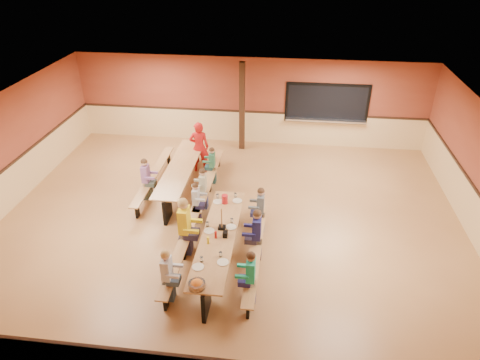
# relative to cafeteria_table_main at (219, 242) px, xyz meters

# --- Properties ---
(ground) EXTENTS (12.00, 12.00, 0.00)m
(ground) POSITION_rel_cafeteria_table_main_xyz_m (0.01, 1.52, -0.53)
(ground) COLOR #966439
(ground) RESTS_ON ground
(room_envelope) EXTENTS (12.04, 10.04, 3.02)m
(room_envelope) POSITION_rel_cafeteria_table_main_xyz_m (0.01, 1.52, 0.16)
(room_envelope) COLOR brown
(room_envelope) RESTS_ON ground
(kitchen_pass_through) EXTENTS (2.78, 0.28, 1.38)m
(kitchen_pass_through) POSITION_rel_cafeteria_table_main_xyz_m (2.61, 6.48, 0.96)
(kitchen_pass_through) COLOR black
(kitchen_pass_through) RESTS_ON ground
(structural_post) EXTENTS (0.18, 0.18, 3.00)m
(structural_post) POSITION_rel_cafeteria_table_main_xyz_m (-0.19, 5.92, 0.97)
(structural_post) COLOR black
(structural_post) RESTS_ON ground
(cafeteria_table_main) EXTENTS (1.91, 3.70, 0.74)m
(cafeteria_table_main) POSITION_rel_cafeteria_table_main_xyz_m (0.00, 0.00, 0.00)
(cafeteria_table_main) COLOR #A57341
(cafeteria_table_main) RESTS_ON ground
(cafeteria_table_second) EXTENTS (1.91, 3.70, 0.74)m
(cafeteria_table_second) POSITION_rel_cafeteria_table_main_xyz_m (-1.60, 2.99, 0.00)
(cafeteria_table_second) COLOR #A57341
(cafeteria_table_second) RESTS_ON ground
(seated_child_white_left) EXTENTS (0.38, 0.31, 1.22)m
(seated_child_white_left) POSITION_rel_cafeteria_table_main_xyz_m (-0.83, -1.28, 0.09)
(seated_child_white_left) COLOR silver
(seated_child_white_left) RESTS_ON ground
(seated_adult_yellow) EXTENTS (0.48, 0.40, 1.45)m
(seated_adult_yellow) POSITION_rel_cafeteria_table_main_xyz_m (-0.83, 0.22, 0.20)
(seated_adult_yellow) COLOR yellow
(seated_adult_yellow) RESTS_ON ground
(seated_child_grey_left) EXTENTS (0.33, 0.27, 1.14)m
(seated_child_grey_left) POSITION_rel_cafeteria_table_main_xyz_m (-0.83, 1.44, 0.04)
(seated_child_grey_left) COLOR #B0B0B0
(seated_child_grey_left) RESTS_ON ground
(seated_child_teal_right) EXTENTS (0.38, 0.31, 1.23)m
(seated_child_teal_right) POSITION_rel_cafeteria_table_main_xyz_m (0.83, -1.13, 0.09)
(seated_child_teal_right) COLOR #1EAC83
(seated_child_teal_right) RESTS_ON ground
(seated_child_navy_right) EXTENTS (0.41, 0.33, 1.28)m
(seated_child_navy_right) POSITION_rel_cafeteria_table_main_xyz_m (0.83, 0.22, 0.12)
(seated_child_navy_right) COLOR navy
(seated_child_navy_right) RESTS_ON ground
(seated_child_char_right) EXTENTS (0.37, 0.30, 1.21)m
(seated_child_char_right) POSITION_rel_cafeteria_table_main_xyz_m (0.83, 1.28, 0.08)
(seated_child_char_right) COLOR #52595E
(seated_child_char_right) RESTS_ON ground
(seated_child_purple_sec) EXTENTS (0.38, 0.31, 1.24)m
(seated_child_purple_sec) POSITION_rel_cafeteria_table_main_xyz_m (-2.43, 2.36, 0.09)
(seated_child_purple_sec) COLOR #7F5282
(seated_child_purple_sec) RESTS_ON ground
(seated_child_green_sec) EXTENTS (0.33, 0.27, 1.14)m
(seated_child_green_sec) POSITION_rel_cafeteria_table_main_xyz_m (-0.78, 3.47, 0.04)
(seated_child_green_sec) COLOR #2D6948
(seated_child_green_sec) RESTS_ON ground
(seated_child_tan_sec) EXTENTS (0.36, 0.29, 1.18)m
(seated_child_tan_sec) POSITION_rel_cafeteria_table_main_xyz_m (-0.78, 2.10, 0.07)
(seated_child_tan_sec) COLOR #AFAD89
(seated_child_tan_sec) RESTS_ON ground
(standing_woman) EXTENTS (0.65, 0.47, 1.63)m
(standing_woman) POSITION_rel_cafeteria_table_main_xyz_m (-1.30, 4.15, 0.29)
(standing_woman) COLOR #B61514
(standing_woman) RESTS_ON ground
(punch_pitcher) EXTENTS (0.16, 0.16, 0.22)m
(punch_pitcher) POSITION_rel_cafeteria_table_main_xyz_m (-0.06, 1.28, 0.32)
(punch_pitcher) COLOR red
(punch_pitcher) RESTS_ON cafeteria_table_main
(chip_bowl) EXTENTS (0.32, 0.32, 0.15)m
(chip_bowl) POSITION_rel_cafeteria_table_main_xyz_m (-0.14, -1.65, 0.29)
(chip_bowl) COLOR orange
(chip_bowl) RESTS_ON cafeteria_table_main
(napkin_dispenser) EXTENTS (0.10, 0.14, 0.13)m
(napkin_dispenser) POSITION_rel_cafeteria_table_main_xyz_m (0.15, -0.05, 0.28)
(napkin_dispenser) COLOR black
(napkin_dispenser) RESTS_ON cafeteria_table_main
(condiment_mustard) EXTENTS (0.06, 0.06, 0.17)m
(condiment_mustard) POSITION_rel_cafeteria_table_main_xyz_m (-0.17, -0.34, 0.30)
(condiment_mustard) COLOR yellow
(condiment_mustard) RESTS_ON cafeteria_table_main
(condiment_ketchup) EXTENTS (0.06, 0.06, 0.17)m
(condiment_ketchup) POSITION_rel_cafeteria_table_main_xyz_m (-0.04, -0.12, 0.30)
(condiment_ketchup) COLOR #B2140F
(condiment_ketchup) RESTS_ON cafeteria_table_main
(table_paddle) EXTENTS (0.16, 0.16, 0.56)m
(table_paddle) POSITION_rel_cafeteria_table_main_xyz_m (0.04, 0.23, 0.35)
(table_paddle) COLOR black
(table_paddle) RESTS_ON cafeteria_table_main
(place_settings) EXTENTS (0.65, 3.30, 0.11)m
(place_settings) POSITION_rel_cafeteria_table_main_xyz_m (-0.00, 0.00, 0.27)
(place_settings) COLOR beige
(place_settings) RESTS_ON cafeteria_table_main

